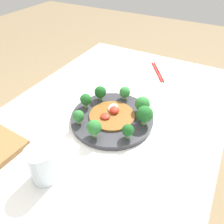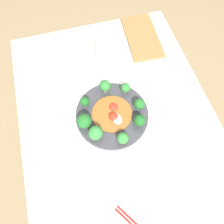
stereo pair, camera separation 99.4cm
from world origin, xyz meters
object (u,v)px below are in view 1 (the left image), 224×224
plate (112,118)px  broccoli_southeast (78,116)px  broccoli_northwest (143,104)px  broccoli_northeast (128,131)px  broccoli_west (125,92)px  stirfry_center (112,114)px  chopsticks (158,72)px  broccoli_southwest (100,92)px  broccoli_south (86,100)px  broccoli_north (145,114)px  broccoli_east (94,128)px  drinking_glass (42,165)px

plate → broccoli_southeast: broccoli_southeast is taller
broccoli_southeast → broccoli_northwest: bearing=134.2°
plate → broccoli_northwest: bearing=131.7°
broccoli_northeast → broccoli_northwest: size_ratio=0.80×
plate → broccoli_southeast: size_ratio=5.79×
broccoli_west → stirfry_center: bearing=3.1°
plate → chopsticks: size_ratio=1.72×
broccoli_southwest → broccoli_southeast: 0.16m
stirfry_center → chopsticks: size_ratio=0.94×
broccoli_south → broccoli_north: (-0.02, 0.24, 0.01)m
broccoli_southeast → chopsticks: broccoli_southeast is taller
chopsticks → broccoli_southwest: bearing=-18.1°
broccoli_north → plate: bearing=-80.5°
plate → chopsticks: bearing=176.6°
plate → broccoli_southeast: (0.09, -0.09, 0.04)m
broccoli_west → broccoli_northwest: broccoli_northwest is taller
plate → broccoli_east: (0.12, -0.00, 0.05)m
chopsticks → broccoli_west: bearing=-6.3°
broccoli_west → broccoli_north: broccoli_north is taller
broccoli_northeast → plate: bearing=-125.9°
broccoli_south → broccoli_east: (0.12, 0.11, 0.00)m
broccoli_south → broccoli_southwest: broccoli_southwest is taller
broccoli_west → broccoli_east: bearing=1.6°
broccoli_west → drinking_glass: (0.44, -0.04, 0.01)m
broccoli_southwest → broccoli_north: 0.22m
broccoli_southwest → drinking_glass: (0.39, 0.05, 0.00)m
drinking_glass → broccoli_southwest: bearing=-173.3°
plate → broccoli_north: size_ratio=4.25×
broccoli_east → drinking_glass: size_ratio=0.57×
broccoli_northeast → stirfry_center: (-0.08, -0.10, -0.03)m
plate → broccoli_north: broccoli_north is taller
broccoli_northwest → chopsticks: 0.37m
broccoli_northeast → broccoli_northwest: (-0.15, -0.01, 0.01)m
broccoli_northeast → chopsticks: broccoli_northeast is taller
broccoli_east → broccoli_north: bearing=138.9°
broccoli_south → broccoli_southwest: bearing=162.1°
broccoli_south → chopsticks: bearing=161.9°
broccoli_west → broccoli_northeast: size_ratio=1.04×
stirfry_center → broccoli_north: bearing=97.5°
broccoli_south → broccoli_southeast: size_ratio=1.09×
broccoli_southwest → plate: bearing=52.3°
broccoli_east → stirfry_center: size_ratio=0.38×
drinking_glass → broccoli_southeast: bearing=-170.6°
chopsticks → broccoli_northeast: bearing=8.1°
broccoli_south → drinking_glass: drinking_glass is taller
broccoli_south → broccoli_northeast: (0.07, 0.22, -0.00)m
broccoli_north → broccoli_southeast: size_ratio=1.36×
broccoli_west → broccoli_south: bearing=-41.3°
broccoli_north → broccoli_southeast: bearing=-61.7°
plate → stirfry_center: size_ratio=1.82×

